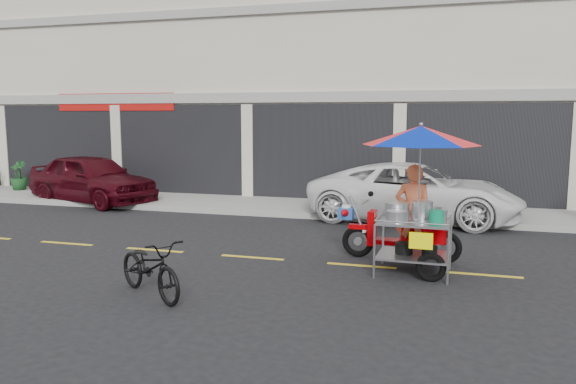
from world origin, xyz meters
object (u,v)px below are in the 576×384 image
(near_bicycle, at_px, (150,267))
(maroon_sedan, at_px, (92,179))
(food_vendor_rig, at_px, (415,178))
(white_pickup, at_px, (415,192))

(near_bicycle, bearing_deg, maroon_sedan, 72.63)
(food_vendor_rig, bearing_deg, maroon_sedan, 156.08)
(white_pickup, xyz_separation_m, food_vendor_rig, (0.29, -4.45, 0.84))
(maroon_sedan, xyz_separation_m, food_vendor_rig, (9.59, -4.60, 0.82))
(white_pickup, relative_size, food_vendor_rig, 2.06)
(near_bicycle, bearing_deg, food_vendor_rig, -21.12)
(white_pickup, distance_m, near_bicycle, 7.75)
(food_vendor_rig, bearing_deg, near_bicycle, -141.75)
(white_pickup, relative_size, near_bicycle, 3.12)
(maroon_sedan, distance_m, food_vendor_rig, 10.67)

